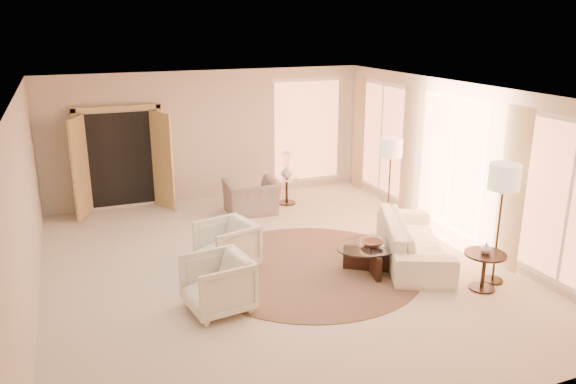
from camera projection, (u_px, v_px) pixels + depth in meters
name	position (u px, v px, depth m)	size (l,w,h in m)	color
room	(274.00, 183.00, 8.63)	(7.04, 8.04, 2.83)	beige
windows_right	(453.00, 164.00, 9.96)	(0.10, 6.40, 2.40)	#FF9966
window_back_corner	(307.00, 131.00, 12.97)	(1.70, 0.10, 2.40)	#FF9966
curtains_right	(421.00, 157.00, 10.76)	(0.06, 5.20, 2.60)	tan
french_doors	(121.00, 160.00, 11.44)	(1.95, 0.66, 2.16)	tan
area_rug	(310.00, 267.00, 8.99)	(3.56, 3.56, 0.01)	#443023
sofa	(413.00, 240.00, 9.23)	(2.36, 0.92, 0.69)	white
armchair_left	(227.00, 243.00, 8.92)	(0.81, 0.76, 0.83)	white
armchair_right	(217.00, 281.00, 7.58)	(0.82, 0.77, 0.85)	white
accent_chair	(251.00, 192.00, 11.44)	(1.04, 0.68, 0.91)	gray
coffee_table	(372.00, 255.00, 8.81)	(1.52, 1.52, 0.43)	black
end_table	(484.00, 265.00, 8.18)	(0.60, 0.60, 0.57)	black
side_table	(287.00, 188.00, 12.06)	(0.50, 0.50, 0.59)	#2F2518
floor_lamp_near	(391.00, 152.00, 10.46)	(0.42, 0.42, 1.71)	#2F2518
floor_lamp_far	(504.00, 183.00, 8.08)	(0.45, 0.45, 1.84)	#2F2518
bowl	(372.00, 243.00, 8.75)	(0.33, 0.33, 0.08)	brown
end_vase	(486.00, 248.00, 8.11)	(0.16, 0.16, 0.17)	silver
side_vase	(287.00, 172.00, 11.96)	(0.24, 0.24, 0.25)	silver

